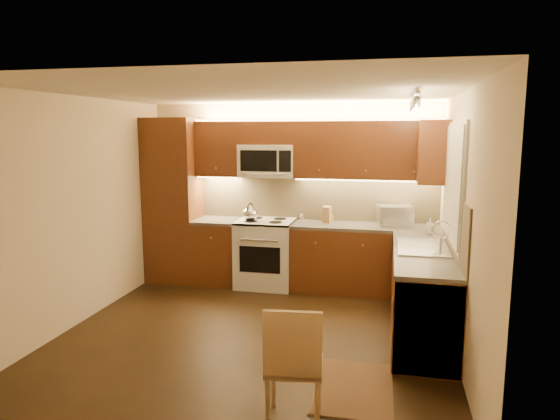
% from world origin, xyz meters
% --- Properties ---
extents(floor, '(4.00, 4.00, 0.01)m').
position_xyz_m(floor, '(0.00, 0.00, 0.00)').
color(floor, black).
rests_on(floor, ground).
extents(ceiling, '(4.00, 4.00, 0.01)m').
position_xyz_m(ceiling, '(0.00, 0.00, 2.50)').
color(ceiling, beige).
rests_on(ceiling, ground).
extents(wall_back, '(4.00, 0.01, 2.50)m').
position_xyz_m(wall_back, '(0.00, 2.00, 1.25)').
color(wall_back, beige).
rests_on(wall_back, ground).
extents(wall_front, '(4.00, 0.01, 2.50)m').
position_xyz_m(wall_front, '(0.00, -2.00, 1.25)').
color(wall_front, beige).
rests_on(wall_front, ground).
extents(wall_left, '(0.01, 4.00, 2.50)m').
position_xyz_m(wall_left, '(-2.00, 0.00, 1.25)').
color(wall_left, beige).
rests_on(wall_left, ground).
extents(wall_right, '(0.01, 4.00, 2.50)m').
position_xyz_m(wall_right, '(2.00, 0.00, 1.25)').
color(wall_right, beige).
rests_on(wall_right, ground).
extents(pantry, '(0.70, 0.60, 2.30)m').
position_xyz_m(pantry, '(-1.65, 1.70, 1.15)').
color(pantry, '#491D0F').
rests_on(pantry, floor).
extents(base_cab_back_left, '(0.62, 0.60, 0.86)m').
position_xyz_m(base_cab_back_left, '(-0.99, 1.70, 0.43)').
color(base_cab_back_left, '#491D0F').
rests_on(base_cab_back_left, floor).
extents(counter_back_left, '(0.62, 0.60, 0.04)m').
position_xyz_m(counter_back_left, '(-0.99, 1.70, 0.88)').
color(counter_back_left, '#312E2D').
rests_on(counter_back_left, base_cab_back_left).
extents(base_cab_back_right, '(1.92, 0.60, 0.86)m').
position_xyz_m(base_cab_back_right, '(1.04, 1.70, 0.43)').
color(base_cab_back_right, '#491D0F').
rests_on(base_cab_back_right, floor).
extents(counter_back_right, '(1.92, 0.60, 0.04)m').
position_xyz_m(counter_back_right, '(1.04, 1.70, 0.88)').
color(counter_back_right, '#312E2D').
rests_on(counter_back_right, base_cab_back_right).
extents(base_cab_right, '(0.60, 2.00, 0.86)m').
position_xyz_m(base_cab_right, '(1.70, 0.40, 0.43)').
color(base_cab_right, '#491D0F').
rests_on(base_cab_right, floor).
extents(counter_right, '(0.60, 2.00, 0.04)m').
position_xyz_m(counter_right, '(1.70, 0.40, 0.88)').
color(counter_right, '#312E2D').
rests_on(counter_right, base_cab_right).
extents(dishwasher, '(0.58, 0.60, 0.84)m').
position_xyz_m(dishwasher, '(1.70, -0.30, 0.43)').
color(dishwasher, silver).
rests_on(dishwasher, floor).
extents(backsplash_back, '(3.30, 0.02, 0.60)m').
position_xyz_m(backsplash_back, '(0.35, 1.99, 1.20)').
color(backsplash_back, tan).
rests_on(backsplash_back, wall_back).
extents(backsplash_right, '(0.02, 2.00, 0.60)m').
position_xyz_m(backsplash_right, '(1.99, 0.40, 1.20)').
color(backsplash_right, tan).
rests_on(backsplash_right, wall_right).
extents(upper_cab_back_left, '(0.62, 0.35, 0.75)m').
position_xyz_m(upper_cab_back_left, '(-0.99, 1.82, 1.88)').
color(upper_cab_back_left, '#491D0F').
rests_on(upper_cab_back_left, wall_back).
extents(upper_cab_back_right, '(1.92, 0.35, 0.75)m').
position_xyz_m(upper_cab_back_right, '(1.04, 1.82, 1.88)').
color(upper_cab_back_right, '#491D0F').
rests_on(upper_cab_back_right, wall_back).
extents(upper_cab_bridge, '(0.76, 0.35, 0.31)m').
position_xyz_m(upper_cab_bridge, '(-0.30, 1.82, 2.09)').
color(upper_cab_bridge, '#491D0F').
rests_on(upper_cab_bridge, wall_back).
extents(upper_cab_right_corner, '(0.35, 0.50, 0.75)m').
position_xyz_m(upper_cab_right_corner, '(1.82, 1.40, 1.88)').
color(upper_cab_right_corner, '#491D0F').
rests_on(upper_cab_right_corner, wall_right).
extents(stove, '(0.76, 0.65, 0.92)m').
position_xyz_m(stove, '(-0.30, 1.68, 0.46)').
color(stove, silver).
rests_on(stove, floor).
extents(microwave, '(0.76, 0.38, 0.44)m').
position_xyz_m(microwave, '(-0.30, 1.81, 1.72)').
color(microwave, silver).
rests_on(microwave, wall_back).
extents(window_frame, '(0.03, 1.44, 1.24)m').
position_xyz_m(window_frame, '(1.99, 0.55, 1.60)').
color(window_frame, silver).
rests_on(window_frame, wall_right).
extents(window_blinds, '(0.02, 1.36, 1.16)m').
position_xyz_m(window_blinds, '(1.97, 0.55, 1.60)').
color(window_blinds, silver).
rests_on(window_blinds, wall_right).
extents(sink, '(0.52, 0.86, 0.15)m').
position_xyz_m(sink, '(1.70, 0.55, 0.98)').
color(sink, silver).
rests_on(sink, counter_right).
extents(faucet, '(0.20, 0.04, 0.30)m').
position_xyz_m(faucet, '(1.88, 0.55, 1.05)').
color(faucet, silver).
rests_on(faucet, counter_right).
extents(track_light_bar, '(0.04, 1.20, 0.03)m').
position_xyz_m(track_light_bar, '(1.55, 0.40, 2.46)').
color(track_light_bar, silver).
rests_on(track_light_bar, ceiling).
extents(kettle, '(0.25, 0.25, 0.25)m').
position_xyz_m(kettle, '(-0.50, 1.59, 1.04)').
color(kettle, silver).
rests_on(kettle, stove).
extents(toaster_oven, '(0.50, 0.41, 0.26)m').
position_xyz_m(toaster_oven, '(1.41, 1.78, 1.03)').
color(toaster_oven, silver).
rests_on(toaster_oven, counter_back_right).
extents(knife_block, '(0.11, 0.17, 0.22)m').
position_xyz_m(knife_block, '(0.52, 1.80, 1.01)').
color(knife_block, '#8E6040').
rests_on(knife_block, counter_back_right).
extents(spice_jar_a, '(0.05, 0.05, 0.09)m').
position_xyz_m(spice_jar_a, '(0.16, 1.94, 0.94)').
color(spice_jar_a, silver).
rests_on(spice_jar_a, counter_back_right).
extents(spice_jar_b, '(0.05, 0.05, 0.09)m').
position_xyz_m(spice_jar_b, '(0.42, 1.94, 0.94)').
color(spice_jar_b, brown).
rests_on(spice_jar_b, counter_back_right).
extents(spice_jar_c, '(0.06, 0.06, 0.09)m').
position_xyz_m(spice_jar_c, '(0.14, 1.94, 0.95)').
color(spice_jar_c, silver).
rests_on(spice_jar_c, counter_back_right).
extents(spice_jar_d, '(0.05, 0.05, 0.09)m').
position_xyz_m(spice_jar_d, '(0.58, 1.91, 0.94)').
color(spice_jar_d, '#AF8D34').
rests_on(spice_jar_d, counter_back_right).
extents(soap_bottle, '(0.10, 0.10, 0.18)m').
position_xyz_m(soap_bottle, '(1.83, 1.34, 0.99)').
color(soap_bottle, silver).
rests_on(soap_bottle, counter_right).
extents(rug, '(0.66, 0.97, 0.01)m').
position_xyz_m(rug, '(1.10, -0.90, 0.01)').
color(rug, black).
rests_on(rug, floor).
extents(dining_chair, '(0.45, 0.45, 0.92)m').
position_xyz_m(dining_chair, '(0.71, -1.48, 0.46)').
color(dining_chair, '#8E6040').
rests_on(dining_chair, floor).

